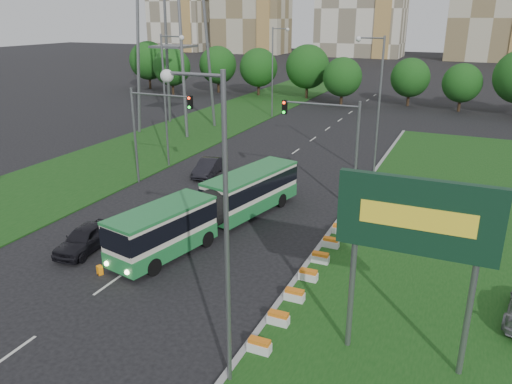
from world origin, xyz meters
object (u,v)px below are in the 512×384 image
at_px(traffic_mast_left, 150,122).
at_px(articulated_bus, 213,207).
at_px(traffic_mast_median, 335,137).
at_px(pedestrian, 114,248).
at_px(car_left_far, 208,167).
at_px(billboard, 416,225).
at_px(shopping_trolley, 100,270).
at_px(car_left_near, 85,238).

relative_size(traffic_mast_left, articulated_bus, 0.49).
height_order(traffic_mast_median, traffic_mast_left, same).
height_order(traffic_mast_left, articulated_bus, traffic_mast_left).
xyz_separation_m(articulated_bus, pedestrian, (-3.07, -6.41, -0.76)).
xyz_separation_m(traffic_mast_left, articulated_bus, (9.13, -6.30, -3.70)).
height_order(traffic_mast_left, car_left_far, traffic_mast_left).
distance_m(articulated_bus, pedestrian, 7.15).
distance_m(billboard, articulated_bus, 16.69).
height_order(traffic_mast_median, shopping_trolley, traffic_mast_median).
bearing_deg(billboard, car_left_near, 171.53).
xyz_separation_m(car_left_near, car_left_far, (-0.43, 16.19, -0.04)).
relative_size(articulated_bus, shopping_trolley, 31.01).
bearing_deg(car_left_near, traffic_mast_left, 100.44).
bearing_deg(shopping_trolley, car_left_near, 167.94).
height_order(articulated_bus, shopping_trolley, articulated_bus).
xyz_separation_m(pedestrian, shopping_trolley, (0.18, -1.53, -0.62)).
bearing_deg(traffic_mast_left, billboard, -33.55).
distance_m(traffic_mast_median, traffic_mast_left, 15.19).
bearing_deg(billboard, traffic_mast_left, 146.45).
distance_m(billboard, traffic_mast_left, 27.16).
bearing_deg(car_left_far, car_left_near, -97.19).
bearing_deg(car_left_near, shopping_trolley, -42.10).
relative_size(car_left_far, pedestrian, 2.57).
distance_m(articulated_bus, shopping_trolley, 8.56).
height_order(traffic_mast_median, car_left_far, traffic_mast_median).
distance_m(traffic_mast_median, pedestrian, 17.05).
bearing_deg(pedestrian, traffic_mast_median, -30.29).
bearing_deg(traffic_mast_median, car_left_far, 165.95).
bearing_deg(traffic_mast_left, traffic_mast_median, 3.77).
bearing_deg(car_left_far, traffic_mast_median, -22.78).
relative_size(car_left_near, shopping_trolley, 8.77).
bearing_deg(traffic_mast_median, pedestrian, -123.56).
height_order(car_left_far, pedestrian, pedestrian).
bearing_deg(car_left_far, traffic_mast_left, -135.38).
relative_size(articulated_bus, pedestrian, 9.24).
height_order(articulated_bus, pedestrian, articulated_bus).
relative_size(billboard, shopping_trolley, 15.17).
bearing_deg(traffic_mast_median, articulated_bus, -129.56).
xyz_separation_m(traffic_mast_median, pedestrian, (-9.09, -13.71, -4.46)).
height_order(traffic_mast_left, shopping_trolley, traffic_mast_left).
bearing_deg(shopping_trolley, articulated_bus, 94.72).
relative_size(traffic_mast_median, car_left_far, 1.76).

